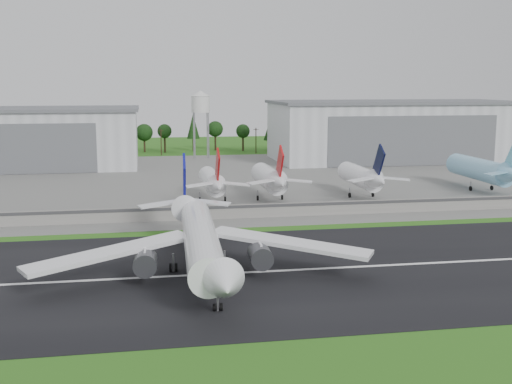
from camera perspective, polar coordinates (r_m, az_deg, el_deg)
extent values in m
plane|color=#256718|center=(104.92, 7.10, -8.36)|extent=(600.00, 600.00, 0.00)
cube|color=black|center=(114.07, 5.62, -6.83)|extent=(320.00, 60.00, 0.10)
cube|color=white|center=(114.05, 5.62, -6.80)|extent=(220.00, 1.00, 0.02)
cube|color=slate|center=(219.74, -2.06, 1.16)|extent=(320.00, 150.00, 0.10)
cube|color=gray|center=(156.24, 1.22, -1.66)|extent=(240.00, 0.50, 3.50)
cube|color=#38383A|center=(155.71, 1.25, -1.23)|extent=(240.00, 0.12, 0.70)
cube|color=silver|center=(265.99, -20.86, 4.38)|extent=(95.00, 42.00, 22.00)
cube|color=#595B60|center=(265.32, -21.01, 6.88)|extent=(97.00, 44.00, 1.20)
cube|color=#595B60|center=(245.49, -21.75, 3.53)|extent=(66.50, 0.30, 18.04)
cube|color=silver|center=(281.33, 11.99, 5.26)|extent=(100.00, 45.00, 24.00)
cube|color=#595B60|center=(280.71, 12.08, 7.82)|extent=(102.00, 47.00, 1.20)
cube|color=#595B60|center=(260.67, 13.83, 4.44)|extent=(70.00, 0.30, 19.68)
cylinder|color=#99999E|center=(279.07, -5.46, 4.97)|extent=(0.50, 0.50, 20.00)
cylinder|color=#99999E|center=(285.55, -4.35, 5.09)|extent=(0.50, 0.50, 20.00)
cylinder|color=silver|center=(281.56, -4.94, 7.77)|extent=(8.00, 8.00, 7.00)
cone|color=silver|center=(281.45, -4.96, 8.73)|extent=(8.40, 8.40, 2.40)
cylinder|color=white|center=(108.87, -4.91, -4.27)|extent=(7.55, 44.20, 5.80)
cone|color=white|center=(85.04, -2.73, -8.22)|extent=(6.03, 6.23, 5.80)
cone|color=white|center=(134.36, -6.37, -1.11)|extent=(5.86, 9.21, 5.51)
cube|color=navy|center=(132.99, -6.39, 1.09)|extent=(0.88, 9.55, 11.13)
cube|color=white|center=(110.00, 3.02, -4.53)|extent=(26.94, 18.86, 2.65)
cylinder|color=#333338|center=(107.71, 0.39, -5.70)|extent=(4.02, 5.65, 3.80)
cube|color=white|center=(134.38, -4.23, -0.90)|extent=(9.55, 6.12, 0.98)
cube|color=white|center=(106.33, -12.84, -5.26)|extent=(27.60, 17.10, 2.65)
cylinder|color=#333338|center=(105.35, -9.81, -6.20)|extent=(4.02, 5.65, 3.80)
cube|color=white|center=(133.40, -8.49, -1.06)|extent=(9.53, 5.52, 0.98)
cube|color=#99999E|center=(106.22, -4.60, -7.13)|extent=(11.19, 30.38, 3.20)
cylinder|color=black|center=(112.69, -7.36, -6.65)|extent=(0.46, 1.51, 1.50)
cylinder|color=white|center=(178.26, -3.97, 0.99)|extent=(5.25, 24.00, 5.25)
cone|color=white|center=(162.88, -3.40, 0.53)|extent=(4.99, 7.00, 4.99)
cube|color=#9F0C0D|center=(162.69, -3.44, 2.23)|extent=(0.45, 8.59, 10.02)
cylinder|color=#99999E|center=(176.64, -5.02, -0.46)|extent=(0.32, 0.32, 3.00)
cylinder|color=#99999E|center=(177.36, -2.76, -0.40)|extent=(0.32, 0.32, 3.00)
cylinder|color=black|center=(176.76, -5.01, -0.69)|extent=(0.40, 1.40, 1.40)
cylinder|color=white|center=(180.57, 1.13, 1.24)|extent=(6.01, 24.00, 6.01)
cone|color=white|center=(165.41, 2.16, 0.81)|extent=(5.71, 7.00, 5.71)
cube|color=#AF0D12|center=(165.23, 2.13, 2.49)|extent=(0.45, 8.59, 10.02)
cylinder|color=#99999E|center=(178.71, 0.15, -0.31)|extent=(0.32, 0.32, 3.00)
cylinder|color=#99999E|center=(180.05, 2.34, -0.24)|extent=(0.32, 0.32, 3.00)
cylinder|color=black|center=(178.83, 0.15, -0.53)|extent=(0.40, 1.40, 1.40)
cylinder|color=white|center=(187.53, 9.18, 1.39)|extent=(5.76, 24.00, 5.76)
cone|color=white|center=(172.97, 10.86, 0.99)|extent=(5.48, 7.00, 5.48)
cube|color=black|center=(172.80, 10.85, 2.59)|extent=(0.45, 8.59, 10.02)
cylinder|color=#99999E|center=(185.21, 8.33, -0.06)|extent=(0.32, 0.32, 3.00)
cylinder|color=#99999E|center=(187.51, 10.36, 0.00)|extent=(0.32, 0.32, 3.00)
cylinder|color=black|center=(185.33, 8.32, -0.27)|extent=(0.40, 1.40, 1.40)
cylinder|color=#84C2E4|center=(208.37, 19.20, 1.92)|extent=(6.70, 30.00, 6.70)
cylinder|color=#99999E|center=(205.61, 18.54, 0.49)|extent=(0.32, 0.32, 3.00)
cylinder|color=#99999E|center=(209.03, 20.23, 0.54)|extent=(0.32, 0.32, 3.00)
cylinder|color=black|center=(205.72, 18.53, 0.30)|extent=(0.40, 1.40, 1.40)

